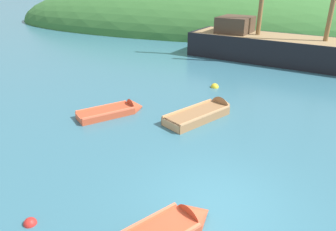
{
  "coord_description": "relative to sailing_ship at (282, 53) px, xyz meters",
  "views": [
    {
      "loc": [
        0.82,
        -6.58,
        5.51
      ],
      "look_at": [
        -2.87,
        4.61,
        0.21
      ],
      "focal_mm": 33.73,
      "sensor_mm": 36.0,
      "label": 1
    }
  ],
  "objects": [
    {
      "name": "ground_plane",
      "position": [
        -1.52,
        -16.11,
        -0.62
      ],
      "size": [
        120.0,
        120.0,
        0.0
      ],
      "primitive_type": "plane",
      "color": "teal"
    },
    {
      "name": "shore_hill",
      "position": [
        -9.03,
        13.76,
        -0.62
      ],
      "size": [
        46.17,
        18.73,
        9.78
      ],
      "primitive_type": "ellipsoid",
      "color": "#387033",
      "rests_on": "ground"
    },
    {
      "name": "sailing_ship",
      "position": [
        0.0,
        0.0,
        0.0
      ],
      "size": [
        15.73,
        6.53,
        11.53
      ],
      "rotation": [
        0.0,
        0.0,
        -0.24
      ],
      "color": "black",
      "rests_on": "ground"
    },
    {
      "name": "rowboat_near_dock",
      "position": [
        -6.71,
        -11.55,
        -0.54
      ],
      "size": [
        2.59,
        2.81,
        0.9
      ],
      "rotation": [
        0.0,
        0.0,
        0.86
      ],
      "color": "#C64C2D",
      "rests_on": "ground"
    },
    {
      "name": "rowboat_portside",
      "position": [
        -2.98,
        -10.55,
        -0.51
      ],
      "size": [
        2.78,
        3.66,
        1.05
      ],
      "rotation": [
        0.0,
        0.0,
        1.03
      ],
      "color": "#9E7047",
      "rests_on": "ground"
    },
    {
      "name": "buoy_yellow",
      "position": [
        -3.32,
        -6.79,
        -0.62
      ],
      "size": [
        0.43,
        0.43,
        0.43
      ],
      "primitive_type": "sphere",
      "color": "yellow",
      "rests_on": "ground"
    },
    {
      "name": "buoy_red",
      "position": [
        -5.7,
        -18.16,
        -0.62
      ],
      "size": [
        0.32,
        0.32,
        0.32
      ],
      "primitive_type": "sphere",
      "color": "red",
      "rests_on": "ground"
    }
  ]
}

